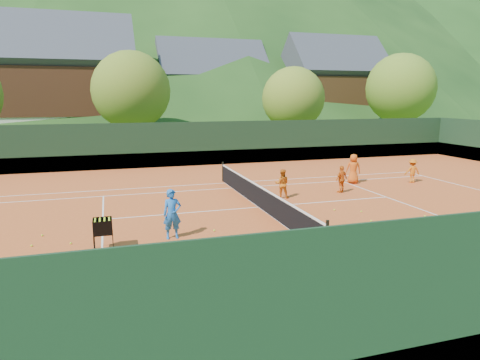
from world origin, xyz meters
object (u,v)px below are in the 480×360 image
object	(u,v)px
tennis_net	(259,196)
chalet_right	(332,92)
chalet_mid	(211,94)
student_d	(412,171)
ball_hopper	(103,227)
student_c	(353,169)
chalet_left	(64,87)
coach	(172,214)
student_a	(282,184)
student_b	(342,179)

from	to	relation	value
tennis_net	chalet_right	size ratio (longest dim) A/B	1.01
chalet_mid	student_d	bearing A→B (deg)	-82.97
tennis_net	ball_hopper	bearing A→B (deg)	-150.75
student_c	ball_hopper	size ratio (longest dim) A/B	1.62
student_c	ball_hopper	distance (m)	14.71
chalet_left	coach	bearing A→B (deg)	-79.93
chalet_left	chalet_right	distance (m)	30.00
student_a	tennis_net	bearing A→B (deg)	60.59
student_d	ball_hopper	world-z (taller)	student_d
student_a	chalet_mid	bearing A→B (deg)	-76.05
tennis_net	ball_hopper	world-z (taller)	tennis_net
ball_hopper	chalet_mid	xyz separation A→B (m)	(12.34, 37.55, 4.22)
ball_hopper	chalet_left	distance (m)	34.10
student_a	chalet_right	xyz separation A→B (m)	(18.39, 28.70, 4.56)
chalet_left	chalet_right	bearing A→B (deg)	0.00
chalet_left	chalet_right	world-z (taller)	chalet_left
coach	student_a	distance (m)	7.19
student_b	chalet_left	xyz separation A→B (m)	(-14.85, 28.51, 4.95)
student_d	student_c	bearing A→B (deg)	-4.79
student_a	student_c	xyz separation A→B (m)	(5.05, 2.06, 0.13)
chalet_mid	ball_hopper	bearing A→B (deg)	-108.19
student_d	ball_hopper	distance (m)	17.33
student_a	student_c	distance (m)	5.45
ball_hopper	coach	bearing A→B (deg)	13.55
student_d	chalet_right	world-z (taller)	chalet_right
coach	student_c	bearing A→B (deg)	29.14
student_c	chalet_right	bearing A→B (deg)	-94.79
tennis_net	chalet_right	xyz separation A→B (m)	(20.00, 30.00, 4.74)
student_c	student_a	bearing A→B (deg)	44.00
coach	chalet_mid	size ratio (longest dim) A/B	0.13
tennis_net	chalet_left	xyz separation A→B (m)	(-10.00, 30.00, 5.13)
chalet_left	student_a	bearing A→B (deg)	-67.98
coach	student_d	bearing A→B (deg)	20.32
chalet_left	student_b	bearing A→B (deg)	-62.50
student_a	chalet_left	world-z (taller)	chalet_left
ball_hopper	chalet_mid	distance (m)	39.75
student_c	student_d	world-z (taller)	student_c
ball_hopper	chalet_right	distance (m)	42.89
chalet_mid	chalet_right	world-z (taller)	chalet_right
ball_hopper	chalet_mid	size ratio (longest dim) A/B	0.08
ball_hopper	student_a	bearing A→B (deg)	31.40
chalet_mid	coach	bearing A→B (deg)	-105.31
student_d	ball_hopper	bearing A→B (deg)	29.62
student_a	ball_hopper	size ratio (longest dim) A/B	1.36
tennis_net	chalet_right	bearing A→B (deg)	56.31
student_b	ball_hopper	size ratio (longest dim) A/B	1.35
chalet_mid	chalet_left	bearing A→B (deg)	-165.96
chalet_right	chalet_mid	bearing A→B (deg)	164.05
chalet_left	chalet_mid	xyz separation A→B (m)	(16.00, 4.00, -0.66)
ball_hopper	chalet_mid	world-z (taller)	chalet_mid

